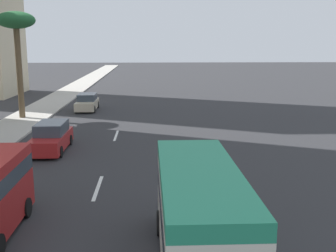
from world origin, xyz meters
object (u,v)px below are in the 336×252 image
(car_fourth, at_px, (51,138))
(palm_tree, at_px, (16,26))
(minibus_lead, at_px, (199,214))
(car_second, at_px, (87,102))

(car_fourth, distance_m, palm_tree, 13.47)
(minibus_lead, height_order, palm_tree, palm_tree)
(car_fourth, height_order, palm_tree, palm_tree)
(minibus_lead, xyz_separation_m, car_fourth, (13.36, 7.17, -0.80))
(car_second, bearing_deg, car_fourth, 0.27)
(car_second, height_order, car_fourth, car_fourth)
(car_fourth, relative_size, palm_tree, 0.54)
(car_second, relative_size, car_fourth, 0.96)
(minibus_lead, xyz_separation_m, car_second, (28.42, 7.24, -0.86))
(car_fourth, xyz_separation_m, palm_tree, (10.58, 4.84, 6.79))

